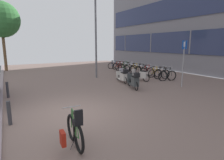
{
  "coord_description": "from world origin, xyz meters",
  "views": [
    {
      "loc": [
        -1.99,
        -6.63,
        2.55
      ],
      "look_at": [
        1.94,
        0.34,
        1.03
      ],
      "focal_mm": 30.16,
      "sensor_mm": 36.0,
      "label": 1
    }
  ],
  "objects": [
    {
      "name": "bicycle_rack_01",
      "position": [
        8.13,
        3.69,
        0.35
      ],
      "size": [
        1.34,
        0.47,
        1.0
      ],
      "color": "black",
      "rests_on": "ground"
    },
    {
      "name": "bicycle_rack_03",
      "position": [
        7.99,
        5.23,
        0.35
      ],
      "size": [
        1.42,
        0.48,
        1.0
      ],
      "color": "black",
      "rests_on": "ground"
    },
    {
      "name": "bicycle_rack_06",
      "position": [
        7.88,
        7.54,
        0.35
      ],
      "size": [
        1.42,
        0.47,
        1.02
      ],
      "color": "black",
      "rests_on": "ground"
    },
    {
      "name": "street_tree",
      "position": [
        -2.03,
        14.49,
        4.83
      ],
      "size": [
        3.35,
        3.35,
        6.52
      ],
      "color": "brown",
      "rests_on": "ground"
    },
    {
      "name": "bicycle_rack_05",
      "position": [
        7.92,
        6.77,
        0.35
      ],
      "size": [
        1.36,
        0.48,
        1.0
      ],
      "color": "black",
      "rests_on": "ground"
    },
    {
      "name": "bollard_near",
      "position": [
        -2.05,
        -0.05,
        0.39
      ],
      "size": [
        0.12,
        0.12,
        0.78
      ],
      "color": "#38383D",
      "rests_on": "ground"
    },
    {
      "name": "bicycle_rack_07",
      "position": [
        7.86,
        8.31,
        0.36
      ],
      "size": [
        1.46,
        0.48,
        1.03
      ],
      "color": "black",
      "rests_on": "ground"
    },
    {
      "name": "bicycle_rack_00",
      "position": [
        7.92,
        2.92,
        0.36
      ],
      "size": [
        1.43,
        0.5,
        1.03
      ],
      "color": "black",
      "rests_on": "ground"
    },
    {
      "name": "bollard_far",
      "position": [
        -2.05,
        3.55,
        0.39
      ],
      "size": [
        0.12,
        0.12,
        0.77
      ],
      "color": "#38383D",
      "rests_on": "ground"
    },
    {
      "name": "bicycle_rack_04",
      "position": [
        8.0,
        6.0,
        0.36
      ],
      "size": [
        1.42,
        0.48,
        1.02
      ],
      "color": "black",
      "rests_on": "ground"
    },
    {
      "name": "scooter_near",
      "position": [
        6.26,
        3.82,
        0.4
      ],
      "size": [
        0.74,
        1.68,
        0.84
      ],
      "color": "black",
      "rests_on": "ground"
    },
    {
      "name": "bicycle_rack_02",
      "position": [
        8.13,
        4.46,
        0.33
      ],
      "size": [
        1.3,
        0.48,
        0.92
      ],
      "color": "black",
      "rests_on": "ground"
    },
    {
      "name": "bicycle_rack_10",
      "position": [
        7.95,
        10.62,
        0.33
      ],
      "size": [
        1.26,
        0.49,
        0.94
      ],
      "color": "black",
      "rests_on": "ground"
    },
    {
      "name": "scooter_far",
      "position": [
        4.78,
        3.87,
        0.44
      ],
      "size": [
        0.64,
        1.78,
        0.99
      ],
      "color": "black",
      "rests_on": "ground"
    },
    {
      "name": "parking_sign",
      "position": [
        7.22,
        1.05,
        1.7
      ],
      "size": [
        0.4,
        0.07,
        2.78
      ],
      "color": "gray",
      "rests_on": "ground"
    },
    {
      "name": "ground",
      "position": [
        1.43,
        0.0,
        -0.02
      ],
      "size": [
        21.0,
        40.0,
        0.13
      ],
      "color": "#2F3333"
    },
    {
      "name": "lamp_post",
      "position": [
        4.06,
        6.57,
        3.5
      ],
      "size": [
        0.2,
        0.52,
        6.35
      ],
      "color": "slate",
      "rests_on": "ground"
    },
    {
      "name": "bicycle_rack_09",
      "position": [
        8.04,
        9.85,
        0.33
      ],
      "size": [
        1.28,
        0.47,
        0.93
      ],
      "color": "black",
      "rests_on": "ground"
    },
    {
      "name": "bicycle_foreground",
      "position": [
        -0.65,
        -2.31,
        0.39
      ],
      "size": [
        0.69,
        1.41,
        1.1
      ],
      "color": "black",
      "rests_on": "ground"
    },
    {
      "name": "bicycle_rack_08",
      "position": [
        7.94,
        9.08,
        0.34
      ],
      "size": [
        1.35,
        0.48,
        0.98
      ],
      "color": "black",
      "rests_on": "ground"
    },
    {
      "name": "scooter_mid",
      "position": [
        5.48,
        4.75,
        0.38
      ],
      "size": [
        0.57,
        1.7,
        0.84
      ],
      "color": "black",
      "rests_on": "ground"
    },
    {
      "name": "scooter_extra",
      "position": [
        4.37,
        2.05,
        0.46
      ],
      "size": [
        0.79,
        1.76,
        1.03
      ],
      "color": "black",
      "rests_on": "ground"
    }
  ]
}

